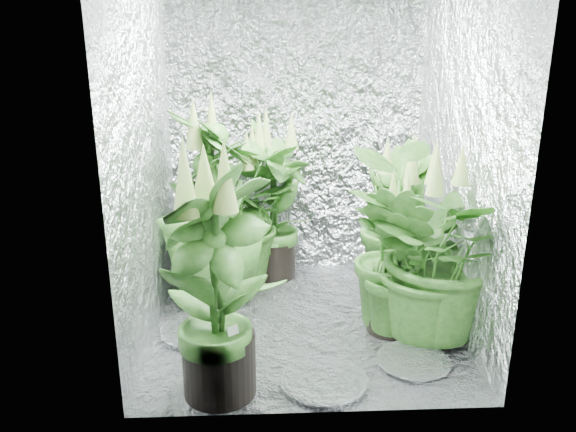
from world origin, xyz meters
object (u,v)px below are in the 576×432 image
at_px(plant_b, 274,203).
at_px(plant_f, 216,285).
at_px(plant_a, 235,212).
at_px(plant_c, 393,224).
at_px(plant_d, 215,210).
at_px(plant_e, 436,250).
at_px(circulation_fan, 396,269).
at_px(plant_g, 394,260).

distance_m(plant_b, plant_f, 1.30).
bearing_deg(plant_a, plant_c, -13.52).
bearing_deg(plant_d, plant_e, -25.28).
relative_size(plant_a, circulation_fan, 2.69).
height_order(plant_e, plant_g, plant_e).
bearing_deg(plant_a, circulation_fan, -13.22).
relative_size(plant_a, plant_e, 0.96).
xyz_separation_m(plant_a, circulation_fan, (0.98, -0.23, -0.31)).
bearing_deg(plant_b, plant_e, -47.59).
bearing_deg(plant_g, plant_b, 128.59).
relative_size(plant_a, plant_d, 0.83).
distance_m(plant_c, plant_f, 1.38).
xyz_separation_m(plant_f, circulation_fan, (1.01, 0.97, -0.36)).
bearing_deg(plant_b, plant_a, -163.81).
height_order(plant_a, plant_g, plant_a).
bearing_deg(plant_c, circulation_fan, -4.81).
distance_m(plant_e, plant_f, 1.13).
xyz_separation_m(plant_c, circulation_fan, (0.03, -0.00, -0.29)).
bearing_deg(plant_f, plant_a, 88.94).
relative_size(plant_b, plant_f, 0.95).
bearing_deg(plant_c, plant_g, -102.10).
bearing_deg(plant_c, plant_e, -81.58).
distance_m(plant_b, plant_g, 0.97).
height_order(plant_d, plant_g, plant_d).
bearing_deg(plant_a, plant_d, -111.90).
height_order(plant_g, circulation_fan, plant_g).
distance_m(plant_f, plant_g, 1.02).
bearing_deg(plant_d, circulation_fan, 1.16).
bearing_deg(plant_g, plant_d, 155.56).
xyz_separation_m(plant_e, plant_f, (-1.05, -0.41, 0.02)).
distance_m(plant_a, plant_c, 0.98).
relative_size(plant_b, plant_d, 0.90).
bearing_deg(plant_b, plant_d, -136.99).
bearing_deg(plant_g, plant_f, -149.43).
distance_m(plant_c, plant_d, 1.06).
height_order(plant_b, plant_g, plant_b).
xyz_separation_m(plant_b, plant_f, (-0.27, -1.27, 0.02)).
distance_m(plant_d, plant_e, 1.26).
relative_size(plant_b, plant_c, 1.09).
bearing_deg(plant_f, plant_g, 30.57).
height_order(plant_c, circulation_fan, plant_c).
distance_m(plant_d, plant_f, 0.95).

